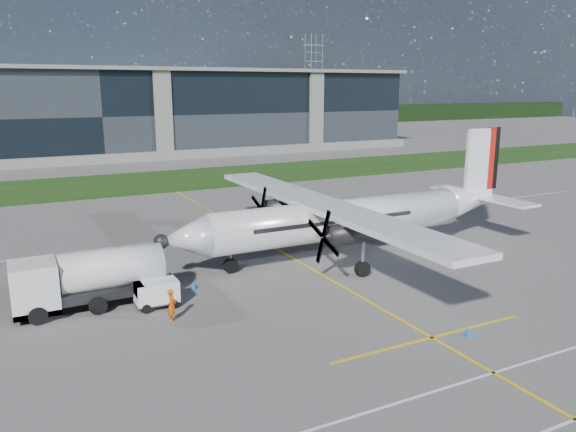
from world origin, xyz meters
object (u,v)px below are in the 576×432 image
(fuel_tanker_truck, at_px, (79,281))
(ground_crew_person, at_px, (172,303))
(pylon_east, at_px, (313,79))
(safety_cone_fwd, at_px, (135,286))
(safety_cone_stbdwing, at_px, (241,214))
(safety_cone_nose_stbd, at_px, (170,275))
(safety_cone_nose_port, at_px, (194,285))
(safety_cone_portwing, at_px, (468,331))
(baggage_tug, at_px, (157,294))
(turboprop_aircraft, at_px, (352,195))

(fuel_tanker_truck, distance_m, ground_crew_person, 5.84)
(pylon_east, xyz_separation_m, safety_cone_fwd, (-93.77, -142.27, -14.75))
(safety_cone_stbdwing, bearing_deg, fuel_tanker_truck, -134.26)
(safety_cone_nose_stbd, xyz_separation_m, safety_cone_stbdwing, (11.19, 14.79, 0.00))
(safety_cone_nose_port, distance_m, safety_cone_portwing, 16.49)
(safety_cone_nose_port, xyz_separation_m, safety_cone_fwd, (-3.29, 1.49, 0.00))
(safety_cone_nose_port, bearing_deg, safety_cone_fwd, 155.68)
(fuel_tanker_truck, xyz_separation_m, safety_cone_stbdwing, (17.11, 17.56, -1.39))
(safety_cone_stbdwing, bearing_deg, baggage_tug, -124.40)
(pylon_east, relative_size, safety_cone_fwd, 60.00)
(pylon_east, distance_m, safety_cone_fwd, 171.03)
(baggage_tug, relative_size, ground_crew_person, 1.23)
(turboprop_aircraft, bearing_deg, pylon_east, 61.34)
(fuel_tanker_truck, relative_size, ground_crew_person, 4.20)
(baggage_tug, height_order, safety_cone_nose_stbd, baggage_tug)
(baggage_tug, height_order, ground_crew_person, ground_crew_person)
(safety_cone_portwing, bearing_deg, pylon_east, 62.89)
(baggage_tug, xyz_separation_m, safety_cone_nose_stbd, (1.98, 4.45, -0.52))
(safety_cone_nose_stbd, relative_size, safety_cone_nose_port, 1.00)
(safety_cone_nose_port, height_order, safety_cone_fwd, same)
(ground_crew_person, distance_m, safety_cone_nose_port, 5.01)
(baggage_tug, distance_m, safety_cone_stbdwing, 23.32)
(safety_cone_nose_stbd, height_order, safety_cone_nose_port, same)
(turboprop_aircraft, bearing_deg, safety_cone_fwd, -178.94)
(safety_cone_nose_port, bearing_deg, safety_cone_portwing, -51.50)
(turboprop_aircraft, bearing_deg, ground_crew_person, -158.65)
(safety_cone_nose_port, height_order, safety_cone_portwing, same)
(pylon_east, relative_size, safety_cone_stbdwing, 60.00)
(fuel_tanker_truck, xyz_separation_m, safety_cone_fwd, (3.41, 1.67, -1.39))
(baggage_tug, xyz_separation_m, safety_cone_stbdwing, (13.17, 19.24, -0.52))
(pylon_east, bearing_deg, safety_cone_nose_stbd, -122.88)
(fuel_tanker_truck, distance_m, safety_cone_nose_port, 6.85)
(ground_crew_person, bearing_deg, safety_cone_fwd, 32.38)
(fuel_tanker_truck, bearing_deg, safety_cone_stbdwing, 45.74)
(fuel_tanker_truck, height_order, ground_crew_person, fuel_tanker_truck)
(safety_cone_portwing, relative_size, safety_cone_stbdwing, 1.00)
(pylon_east, distance_m, ground_crew_person, 175.36)
(pylon_east, height_order, turboprop_aircraft, pylon_east)
(pylon_east, distance_m, fuel_tanker_truck, 174.19)
(turboprop_aircraft, distance_m, safety_cone_nose_stbd, 14.34)
(safety_cone_fwd, bearing_deg, fuel_tanker_truck, -153.89)
(turboprop_aircraft, bearing_deg, safety_cone_nose_port, -172.10)
(turboprop_aircraft, relative_size, ground_crew_person, 14.49)
(fuel_tanker_truck, bearing_deg, safety_cone_portwing, -36.86)
(turboprop_aircraft, distance_m, safety_cone_stbdwing, 16.35)
(safety_cone_nose_port, bearing_deg, safety_cone_nose_stbd, 106.86)
(safety_cone_stbdwing, bearing_deg, ground_crew_person, -120.93)
(ground_crew_person, xyz_separation_m, safety_cone_nose_port, (2.54, 4.24, -0.79))
(ground_crew_person, xyz_separation_m, safety_cone_portwing, (12.80, -8.66, -0.79))
(ground_crew_person, bearing_deg, fuel_tanker_truck, 70.67)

